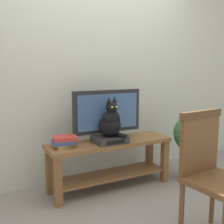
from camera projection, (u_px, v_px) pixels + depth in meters
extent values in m
plane|color=gray|center=(141.00, 209.00, 2.64)|extent=(12.00, 12.00, 0.00)
cube|color=#B7BCB2|center=(94.00, 60.00, 3.32)|extent=(7.00, 0.12, 2.80)
cube|color=brown|center=(110.00, 143.00, 3.04)|extent=(1.37, 0.40, 0.04)
cube|color=brown|center=(58.00, 182.00, 2.65)|extent=(0.07, 0.07, 0.49)
cube|color=brown|center=(165.00, 161.00, 3.24)|extent=(0.07, 0.07, 0.49)
cube|color=brown|center=(49.00, 172.00, 2.92)|extent=(0.07, 0.07, 0.49)
cube|color=brown|center=(149.00, 154.00, 3.51)|extent=(0.07, 0.07, 0.49)
cube|color=brown|center=(110.00, 175.00, 3.10)|extent=(1.27, 0.32, 0.02)
cube|color=black|center=(107.00, 138.00, 3.09)|extent=(0.28, 0.20, 0.03)
cube|color=black|center=(107.00, 135.00, 3.08)|extent=(0.06, 0.04, 0.06)
cube|color=black|center=(107.00, 111.00, 3.04)|extent=(0.79, 0.05, 0.46)
cube|color=#385684|center=(108.00, 112.00, 3.01)|extent=(0.71, 0.01, 0.38)
sphere|color=#2672F2|center=(137.00, 127.00, 3.22)|extent=(0.01, 0.01, 0.01)
cube|color=#2D2D30|center=(110.00, 139.00, 2.97)|extent=(0.34, 0.27, 0.07)
cube|color=black|center=(116.00, 142.00, 2.85)|extent=(0.21, 0.01, 0.04)
ellipsoid|color=black|center=(110.00, 125.00, 2.95)|extent=(0.23, 0.24, 0.23)
ellipsoid|color=black|center=(111.00, 119.00, 2.91)|extent=(0.20, 0.15, 0.20)
sphere|color=black|center=(112.00, 107.00, 2.88)|extent=(0.12, 0.12, 0.12)
cone|color=black|center=(109.00, 100.00, 2.85)|extent=(0.05, 0.05, 0.07)
cone|color=black|center=(114.00, 100.00, 2.88)|extent=(0.05, 0.05, 0.07)
sphere|color=#B2C64C|center=(112.00, 107.00, 2.82)|extent=(0.02, 0.02, 0.02)
sphere|color=#B2C64C|center=(116.00, 107.00, 2.84)|extent=(0.02, 0.02, 0.02)
cylinder|color=black|center=(119.00, 135.00, 2.92)|extent=(0.09, 0.19, 0.04)
cylinder|color=brown|center=(182.00, 210.00, 2.17)|extent=(0.04, 0.04, 0.46)
cylinder|color=brown|center=(212.00, 198.00, 2.38)|extent=(0.04, 0.04, 0.46)
cube|color=brown|center=(220.00, 183.00, 2.08)|extent=(0.48, 0.48, 0.04)
cube|color=brown|center=(200.00, 142.00, 2.20)|extent=(0.42, 0.08, 0.50)
cube|color=#4D331C|center=(201.00, 114.00, 2.16)|extent=(0.44, 0.09, 0.06)
cube|color=olive|center=(66.00, 145.00, 2.82)|extent=(0.23, 0.19, 0.03)
cube|color=#33477A|center=(65.00, 142.00, 2.80)|extent=(0.26, 0.21, 0.04)
cube|color=#B2332D|center=(65.00, 138.00, 2.79)|extent=(0.26, 0.21, 0.04)
cylinder|color=#9E6B4C|center=(190.00, 170.00, 3.32)|extent=(0.27, 0.27, 0.23)
cylinder|color=#332319|center=(191.00, 162.00, 3.31)|extent=(0.25, 0.25, 0.02)
cylinder|color=#4C3823|center=(191.00, 154.00, 3.29)|extent=(0.04, 0.04, 0.16)
sphere|color=#2D5B33|center=(192.00, 134.00, 3.25)|extent=(0.43, 0.43, 0.43)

